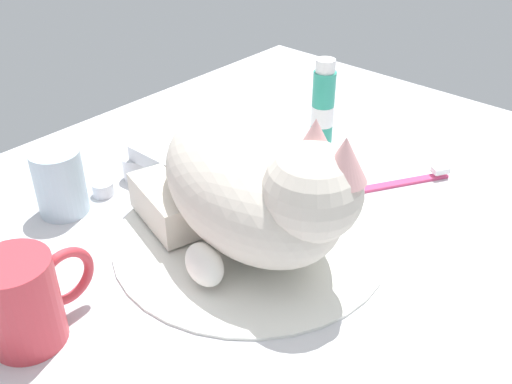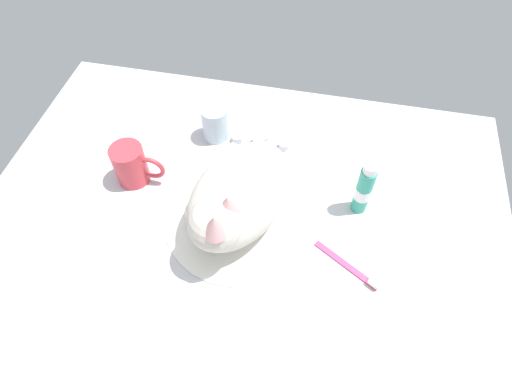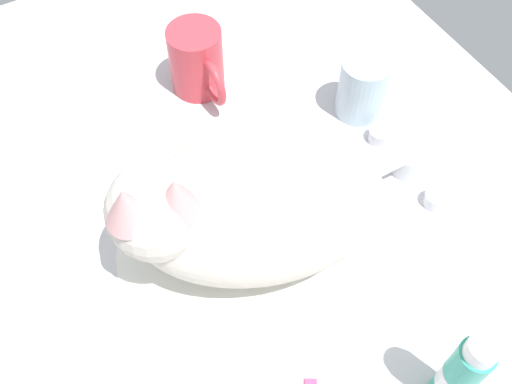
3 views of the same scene
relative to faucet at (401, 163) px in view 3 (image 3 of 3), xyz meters
The scene contains 7 objects.
ground_plane 20.06cm from the faucet, 90.00° to the right, with size 110.00×82.50×3.00cm, color silver.
sink_basin 19.80cm from the faucet, 90.00° to the right, with size 31.87×31.87×0.72cm, color silver.
faucet is the anchor object (origin of this frame).
cat 21.94cm from the faucet, 91.44° to the right, with size 24.70×31.48×17.48cm.
coffee_mug 29.03cm from the faucet, 149.94° to the right, with size 11.33×7.03×9.28cm.
rinse_cup 11.30cm from the faucet, behind, with size 6.07×6.07×8.42cm.
toothpaste_bottle 26.94cm from the faucet, 27.90° to the right, with size 3.30×3.30×13.69cm.
Camera 3 is at (28.93, -16.67, 59.92)cm, focal length 42.36 mm.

